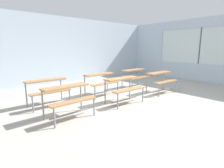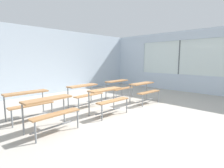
{
  "view_description": "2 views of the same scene",
  "coord_description": "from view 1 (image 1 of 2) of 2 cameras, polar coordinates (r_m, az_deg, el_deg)",
  "views": [
    {
      "loc": [
        -3.8,
        -3.3,
        1.6
      ],
      "look_at": [
        -0.31,
        0.81,
        0.48
      ],
      "focal_mm": 28.0,
      "sensor_mm": 36.0,
      "label": 1
    },
    {
      "loc": [
        -3.8,
        -3.3,
        1.6
      ],
      "look_at": [
        0.34,
        0.73,
        0.79
      ],
      "focal_mm": 28.0,
      "sensor_mm": 36.0,
      "label": 2
    }
  ],
  "objects": [
    {
      "name": "wall_back",
      "position": [
        8.68,
        -14.65,
        10.66
      ],
      "size": [
        10.0,
        0.12,
        3.0
      ],
      "primitive_type": "cube",
      "color": "silver",
      "rests_on": "ground"
    },
    {
      "name": "desk_bench_r1c0",
      "position": [
        5.13,
        -20.34,
        -0.69
      ],
      "size": [
        1.1,
        0.6,
        0.74
      ],
      "rotation": [
        0.0,
        0.0,
        -0.01
      ],
      "color": "#A87547",
      "rests_on": "ground"
    },
    {
      "name": "desk_bench_r0c1",
      "position": [
        5.09,
        3.91,
        -0.07
      ],
      "size": [
        1.11,
        0.61,
        0.74
      ],
      "rotation": [
        0.0,
        0.0,
        -0.02
      ],
      "color": "#A87547",
      "rests_on": "ground"
    },
    {
      "name": "ground",
      "position": [
        5.29,
        8.29,
        -6.33
      ],
      "size": [
        10.0,
        9.0,
        0.05
      ],
      "primitive_type": "cube",
      "color": "#ADA89E"
    },
    {
      "name": "desk_bench_r1c2",
      "position": [
        7.15,
        7.59,
        3.26
      ],
      "size": [
        1.11,
        0.61,
        0.74
      ],
      "rotation": [
        0.0,
        0.0,
        0.02
      ],
      "color": "#A87547",
      "rests_on": "ground"
    },
    {
      "name": "wall_right",
      "position": [
        9.35,
        30.27,
        9.19
      ],
      "size": [
        0.12,
        9.0,
        3.0
      ],
      "color": "silver",
      "rests_on": "ground"
    },
    {
      "name": "desk_bench_r1c1",
      "position": [
        5.95,
        -3.58,
        1.63
      ],
      "size": [
        1.13,
        0.64,
        0.74
      ],
      "rotation": [
        0.0,
        0.0,
        0.05
      ],
      "color": "#A87547",
      "rests_on": "ground"
    },
    {
      "name": "desk_bench_r0c2",
      "position": [
        6.5,
        15.8,
        2.08
      ],
      "size": [
        1.12,
        0.63,
        0.74
      ],
      "rotation": [
        0.0,
        0.0,
        -0.04
      ],
      "color": "#A87547",
      "rests_on": "ground"
    },
    {
      "name": "desk_bench_r0c0",
      "position": [
        4.12,
        -14.11,
        -3.24
      ],
      "size": [
        1.13,
        0.64,
        0.74
      ],
      "rotation": [
        0.0,
        0.0,
        0.05
      ],
      "color": "#A87547",
      "rests_on": "ground"
    }
  ]
}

